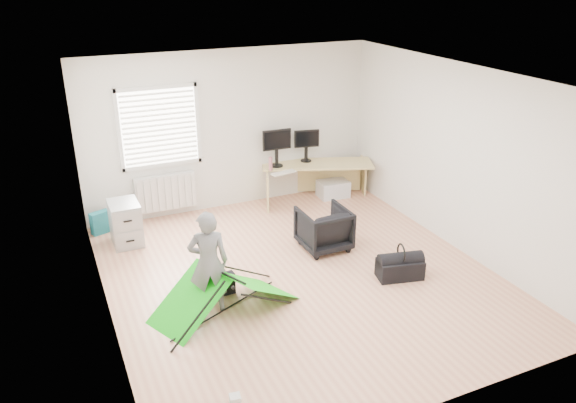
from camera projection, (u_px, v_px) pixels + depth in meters
name	position (u px, v px, depth m)	size (l,w,h in m)	color
ground	(300.00, 276.00, 7.69)	(5.50, 5.50, 0.00)	tan
back_wall	(231.00, 130.00, 9.47)	(5.00, 0.02, 2.70)	silver
window	(159.00, 127.00, 8.90)	(1.20, 0.06, 1.20)	silver
radiator	(166.00, 192.00, 9.30)	(1.00, 0.12, 0.60)	silver
desk	(317.00, 181.00, 10.12)	(1.96, 0.62, 0.67)	#D1BB75
filing_cabinet	(126.00, 223.00, 8.47)	(0.43, 0.57, 0.66)	#9B9FA0
monitor_left	(277.00, 153.00, 9.74)	(0.51, 0.11, 0.49)	black
monitor_right	(306.00, 150.00, 10.01)	(0.45, 0.10, 0.43)	black
keyboard	(284.00, 173.00, 9.50)	(0.44, 0.15, 0.02)	beige
thermos	(271.00, 164.00, 9.61)	(0.07, 0.07, 0.23)	#AA5F69
office_chair	(324.00, 229.00, 8.32)	(0.68, 0.70, 0.64)	black
person	(209.00, 262.00, 6.68)	(0.48, 0.32, 1.32)	slate
kite	(224.00, 292.00, 6.81)	(1.69, 0.75, 0.53)	#13C814
storage_crate	(333.00, 189.00, 10.25)	(0.54, 0.38, 0.30)	silver
tote_bag	(101.00, 222.00, 8.84)	(0.30, 0.13, 0.36)	teal
laptop_bag	(220.00, 285.00, 7.18)	(0.39, 0.12, 0.29)	black
white_box	(235.00, 400.00, 5.42)	(0.11, 0.11, 0.11)	silver
duffel_bag	(400.00, 269.00, 7.59)	(0.61, 0.31, 0.26)	black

